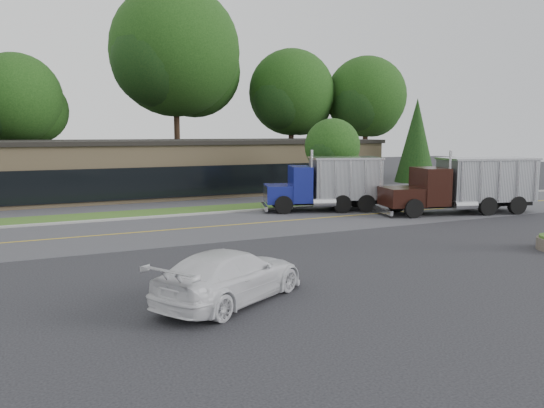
% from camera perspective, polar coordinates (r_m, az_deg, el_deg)
% --- Properties ---
extents(ground, '(140.00, 140.00, 0.00)m').
position_cam_1_polar(ground, '(20.24, 4.46, -6.33)').
color(ground, '#36363B').
rests_on(ground, ground).
extents(road, '(60.00, 8.00, 0.02)m').
position_cam_1_polar(road, '(28.25, -4.59, -2.32)').
color(road, '#525256').
rests_on(road, ground).
extents(center_line, '(60.00, 0.12, 0.01)m').
position_cam_1_polar(center_line, '(28.25, -4.59, -2.32)').
color(center_line, gold).
rests_on(center_line, ground).
extents(curb, '(60.00, 0.30, 0.12)m').
position_cam_1_polar(curb, '(32.16, -7.23, -1.13)').
color(curb, '#9E9E99').
rests_on(curb, ground).
extents(grass_verge, '(60.00, 3.40, 0.03)m').
position_cam_1_polar(grass_verge, '(33.86, -8.17, -0.70)').
color(grass_verge, '#395D20').
rests_on(grass_verge, ground).
extents(far_parking, '(60.00, 7.00, 0.02)m').
position_cam_1_polar(far_parking, '(38.63, -10.34, 0.29)').
color(far_parking, '#525256').
rests_on(far_parking, ground).
extents(strip_mall, '(32.00, 12.00, 4.00)m').
position_cam_1_polar(strip_mall, '(44.72, -9.90, 3.87)').
color(strip_mall, tan).
rests_on(strip_mall, ground).
extents(tree_far_b, '(8.17, 7.69, 11.65)m').
position_cam_1_polar(tree_far_b, '(51.22, -25.67, 9.78)').
color(tree_far_b, '#382619').
rests_on(tree_far_b, ground).
extents(tree_far_c, '(13.19, 12.42, 18.82)m').
position_cam_1_polar(tree_far_c, '(53.55, -10.20, 15.21)').
color(tree_far_c, '#382619').
rests_on(tree_far_c, ground).
extents(tree_far_d, '(9.47, 8.92, 13.51)m').
position_cam_1_polar(tree_far_d, '(56.58, 2.18, 11.47)').
color(tree_far_d, '#382619').
rests_on(tree_far_d, ground).
extents(tree_far_e, '(9.11, 8.58, 13.00)m').
position_cam_1_polar(tree_far_e, '(58.99, 10.14, 10.88)').
color(tree_far_e, '#382619').
rests_on(tree_far_e, ground).
extents(evergreen_right, '(3.40, 3.40, 7.72)m').
position_cam_1_polar(evergreen_right, '(45.98, 15.26, 6.61)').
color(evergreen_right, '#382619').
rests_on(evergreen_right, ground).
extents(tree_verge, '(4.13, 3.89, 5.90)m').
position_cam_1_polar(tree_verge, '(37.74, 6.54, 5.90)').
color(tree_verge, '#382619').
rests_on(tree_verge, ground).
extents(dump_truck_blue, '(7.61, 4.62, 3.36)m').
position_cam_1_polar(dump_truck_blue, '(33.51, 6.18, 2.34)').
color(dump_truck_blue, black).
rests_on(dump_truck_blue, ground).
extents(dump_truck_maroon, '(9.73, 4.58, 3.36)m').
position_cam_1_polar(dump_truck_maroon, '(34.34, 20.23, 2.06)').
color(dump_truck_maroon, black).
rests_on(dump_truck_maroon, ground).
extents(rally_car, '(5.63, 4.52, 1.53)m').
position_cam_1_polar(rally_car, '(15.62, -4.47, -7.68)').
color(rally_car, silver).
rests_on(rally_car, ground).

